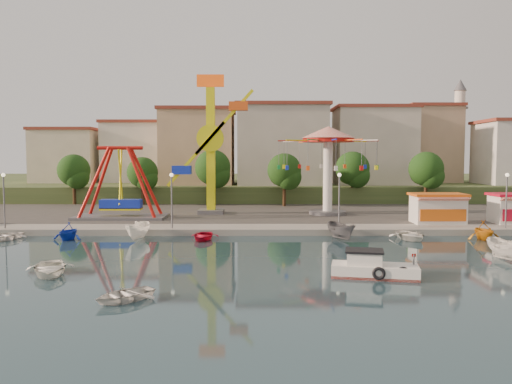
{
  "coord_description": "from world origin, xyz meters",
  "views": [
    {
      "loc": [
        -0.04,
        -34.4,
        7.43
      ],
      "look_at": [
        0.05,
        14.0,
        4.0
      ],
      "focal_mm": 35.0,
      "sensor_mm": 36.0,
      "label": 1
    }
  ],
  "objects_px": {
    "wave_swinger": "(328,150)",
    "cabin_motorboat": "(372,269)",
    "pirate_ship_ride": "(121,184)",
    "rowboat_a": "(49,268)",
    "skiff": "(508,250)",
    "kamikaze_tower": "(214,148)"
  },
  "relations": [
    {
      "from": "pirate_ship_ride",
      "to": "kamikaze_tower",
      "type": "xyz_separation_m",
      "value": [
        9.98,
        4.26,
        4.08
      ]
    },
    {
      "from": "kamikaze_tower",
      "to": "wave_swinger",
      "type": "height_order",
      "value": "kamikaze_tower"
    },
    {
      "from": "wave_swinger",
      "to": "skiff",
      "type": "bearing_deg",
      "value": -68.42
    },
    {
      "from": "skiff",
      "to": "rowboat_a",
      "type": "bearing_deg",
      "value": -178.86
    },
    {
      "from": "cabin_motorboat",
      "to": "skiff",
      "type": "xyz_separation_m",
      "value": [
        10.76,
        4.74,
        0.32
      ]
    },
    {
      "from": "wave_swinger",
      "to": "kamikaze_tower",
      "type": "bearing_deg",
      "value": 177.77
    },
    {
      "from": "pirate_ship_ride",
      "to": "skiff",
      "type": "height_order",
      "value": "pirate_ship_ride"
    },
    {
      "from": "wave_swinger",
      "to": "rowboat_a",
      "type": "xyz_separation_m",
      "value": [
        -21.56,
        -27.92,
        -7.77
      ]
    },
    {
      "from": "pirate_ship_ride",
      "to": "kamikaze_tower",
      "type": "distance_m",
      "value": 11.59
    },
    {
      "from": "skiff",
      "to": "pirate_ship_ride",
      "type": "bearing_deg",
      "value": 142.19
    },
    {
      "from": "wave_swinger",
      "to": "skiff",
      "type": "relative_size",
      "value": 2.77
    },
    {
      "from": "wave_swinger",
      "to": "skiff",
      "type": "distance_m",
      "value": 26.62
    },
    {
      "from": "wave_swinger",
      "to": "skiff",
      "type": "height_order",
      "value": "wave_swinger"
    },
    {
      "from": "rowboat_a",
      "to": "skiff",
      "type": "relative_size",
      "value": 0.99
    },
    {
      "from": "wave_swinger",
      "to": "cabin_motorboat",
      "type": "height_order",
      "value": "wave_swinger"
    },
    {
      "from": "cabin_motorboat",
      "to": "rowboat_a",
      "type": "height_order",
      "value": "cabin_motorboat"
    },
    {
      "from": "wave_swinger",
      "to": "cabin_motorboat",
      "type": "relative_size",
      "value": 2.1
    },
    {
      "from": "cabin_motorboat",
      "to": "rowboat_a",
      "type": "distance_m",
      "value": 20.22
    },
    {
      "from": "pirate_ship_ride",
      "to": "kamikaze_tower",
      "type": "bearing_deg",
      "value": 23.14
    },
    {
      "from": "pirate_ship_ride",
      "to": "cabin_motorboat",
      "type": "relative_size",
      "value": 1.81
    },
    {
      "from": "wave_swinger",
      "to": "pirate_ship_ride",
      "type": "bearing_deg",
      "value": -170.98
    },
    {
      "from": "pirate_ship_ride",
      "to": "rowboat_a",
      "type": "height_order",
      "value": "pirate_ship_ride"
    }
  ]
}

